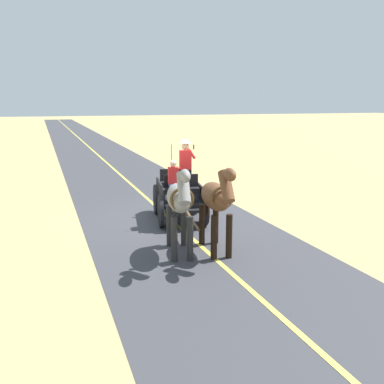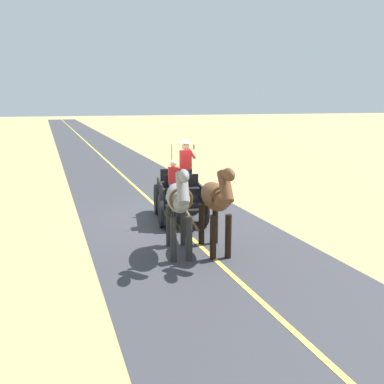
# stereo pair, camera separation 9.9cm
# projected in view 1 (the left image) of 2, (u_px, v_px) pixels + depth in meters

# --- Properties ---
(ground_plane) EXTENTS (200.00, 200.00, 0.00)m
(ground_plane) POSITION_uv_depth(u_px,v_px,m) (170.00, 219.00, 13.25)
(ground_plane) COLOR tan
(road_surface) EXTENTS (5.38, 160.00, 0.01)m
(road_surface) POSITION_uv_depth(u_px,v_px,m) (170.00, 218.00, 13.25)
(road_surface) COLOR #38383D
(road_surface) RESTS_ON ground
(road_centre_stripe) EXTENTS (0.12, 160.00, 0.00)m
(road_centre_stripe) POSITION_uv_depth(u_px,v_px,m) (170.00, 218.00, 13.25)
(road_centre_stripe) COLOR #DBCC4C
(road_centre_stripe) RESTS_ON road_surface
(horse_drawn_carriage) EXTENTS (1.79, 4.51, 2.50)m
(horse_drawn_carriage) POSITION_uv_depth(u_px,v_px,m) (179.00, 194.00, 12.97)
(horse_drawn_carriage) COLOR black
(horse_drawn_carriage) RESTS_ON ground
(horse_near_side) EXTENTS (0.73, 2.14, 2.21)m
(horse_near_side) POSITION_uv_depth(u_px,v_px,m) (217.00, 199.00, 10.02)
(horse_near_side) COLOR brown
(horse_near_side) RESTS_ON ground
(horse_off_side) EXTENTS (0.84, 2.15, 2.21)m
(horse_off_side) POSITION_uv_depth(u_px,v_px,m) (180.00, 201.00, 9.87)
(horse_off_side) COLOR gray
(horse_off_side) RESTS_ON ground
(traffic_cone) EXTENTS (0.32, 0.32, 0.50)m
(traffic_cone) POSITION_uv_depth(u_px,v_px,m) (208.00, 192.00, 15.92)
(traffic_cone) COLOR orange
(traffic_cone) RESTS_ON ground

